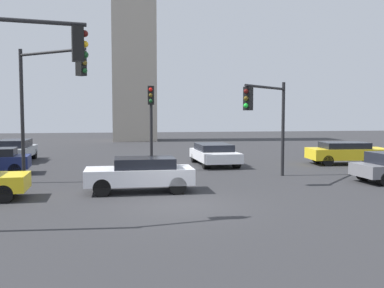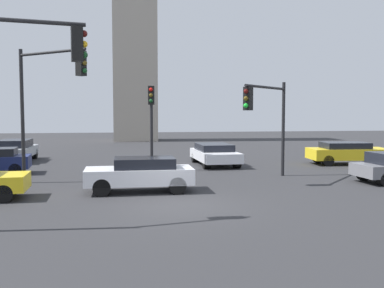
{
  "view_description": "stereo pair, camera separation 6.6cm",
  "coord_description": "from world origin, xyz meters",
  "px_view_note": "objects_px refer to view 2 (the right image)",
  "views": [
    {
      "loc": [
        -1.79,
        -15.02,
        3.26
      ],
      "look_at": [
        1.2,
        4.66,
        1.75
      ],
      "focal_mm": 41.58,
      "sensor_mm": 36.0,
      "label": 1
    },
    {
      "loc": [
        -1.72,
        -15.03,
        3.26
      ],
      "look_at": [
        1.2,
        4.66,
        1.75
      ],
      "focal_mm": 41.58,
      "sensor_mm": 36.0,
      "label": 2
    }
  ],
  "objects_px": {
    "traffic_light_2": "(9,74)",
    "car_4": "(16,150)",
    "traffic_light_0": "(151,111)",
    "car_2": "(140,173)",
    "car_1": "(215,154)",
    "traffic_light_1": "(48,87)",
    "traffic_light_3": "(266,109)",
    "car_5": "(348,152)"
  },
  "relations": [
    {
      "from": "traffic_light_2",
      "to": "car_1",
      "type": "xyz_separation_m",
      "value": [
        8.38,
        13.12,
        -3.56
      ]
    },
    {
      "from": "car_4",
      "to": "car_5",
      "type": "height_order",
      "value": "car_4"
    },
    {
      "from": "traffic_light_1",
      "to": "traffic_light_3",
      "type": "height_order",
      "value": "traffic_light_1"
    },
    {
      "from": "traffic_light_0",
      "to": "car_5",
      "type": "xyz_separation_m",
      "value": [
        11.93,
        1.2,
        -2.48
      ]
    },
    {
      "from": "traffic_light_2",
      "to": "car_2",
      "type": "xyz_separation_m",
      "value": [
        3.69,
        4.89,
        -3.49
      ]
    },
    {
      "from": "traffic_light_0",
      "to": "traffic_light_3",
      "type": "height_order",
      "value": "traffic_light_3"
    },
    {
      "from": "car_1",
      "to": "car_2",
      "type": "bearing_deg",
      "value": -32.34
    },
    {
      "from": "traffic_light_3",
      "to": "car_2",
      "type": "height_order",
      "value": "traffic_light_3"
    },
    {
      "from": "car_1",
      "to": "car_4",
      "type": "relative_size",
      "value": 1.09
    },
    {
      "from": "traffic_light_1",
      "to": "car_2",
      "type": "xyz_separation_m",
      "value": [
        3.8,
        -1.92,
        -3.5
      ]
    },
    {
      "from": "car_2",
      "to": "car_5",
      "type": "height_order",
      "value": "car_2"
    },
    {
      "from": "traffic_light_3",
      "to": "car_2",
      "type": "xyz_separation_m",
      "value": [
        -5.83,
        -1.98,
        -2.56
      ]
    },
    {
      "from": "traffic_light_0",
      "to": "traffic_light_1",
      "type": "bearing_deg",
      "value": -38.37
    },
    {
      "from": "traffic_light_2",
      "to": "car_5",
      "type": "bearing_deg",
      "value": 25.21
    },
    {
      "from": "car_1",
      "to": "car_2",
      "type": "distance_m",
      "value": 9.48
    },
    {
      "from": "traffic_light_1",
      "to": "car_4",
      "type": "bearing_deg",
      "value": 150.31
    },
    {
      "from": "traffic_light_0",
      "to": "traffic_light_2",
      "type": "xyz_separation_m",
      "value": [
        -4.5,
        -11.09,
        1.03
      ]
    },
    {
      "from": "traffic_light_1",
      "to": "traffic_light_2",
      "type": "relative_size",
      "value": 1.0
    },
    {
      "from": "traffic_light_0",
      "to": "car_5",
      "type": "height_order",
      "value": "traffic_light_0"
    },
    {
      "from": "car_2",
      "to": "car_4",
      "type": "distance_m",
      "value": 14.07
    },
    {
      "from": "traffic_light_2",
      "to": "traffic_light_0",
      "type": "bearing_deg",
      "value": 56.34
    },
    {
      "from": "traffic_light_0",
      "to": "traffic_light_3",
      "type": "xyz_separation_m",
      "value": [
        5.02,
        -4.23,
        0.1
      ]
    },
    {
      "from": "traffic_light_0",
      "to": "car_2",
      "type": "distance_m",
      "value": 6.73
    },
    {
      "from": "traffic_light_0",
      "to": "traffic_light_2",
      "type": "distance_m",
      "value": 12.01
    },
    {
      "from": "car_2",
      "to": "car_5",
      "type": "relative_size",
      "value": 0.88
    },
    {
      "from": "traffic_light_1",
      "to": "car_5",
      "type": "height_order",
      "value": "traffic_light_1"
    },
    {
      "from": "car_1",
      "to": "car_5",
      "type": "height_order",
      "value": "car_5"
    },
    {
      "from": "car_4",
      "to": "traffic_light_2",
      "type": "bearing_deg",
      "value": -167.31
    },
    {
      "from": "car_4",
      "to": "car_5",
      "type": "xyz_separation_m",
      "value": [
        20.27,
        -4.48,
        -0.02
      ]
    },
    {
      "from": "traffic_light_0",
      "to": "traffic_light_1",
      "type": "xyz_separation_m",
      "value": [
        -4.6,
        -4.29,
        1.04
      ]
    },
    {
      "from": "car_2",
      "to": "car_4",
      "type": "relative_size",
      "value": 0.97
    },
    {
      "from": "traffic_light_0",
      "to": "car_4",
      "type": "height_order",
      "value": "traffic_light_0"
    },
    {
      "from": "car_4",
      "to": "car_5",
      "type": "distance_m",
      "value": 20.76
    },
    {
      "from": "traffic_light_1",
      "to": "traffic_light_2",
      "type": "bearing_deg",
      "value": -49.44
    },
    {
      "from": "traffic_light_0",
      "to": "car_4",
      "type": "relative_size",
      "value": 1.03
    },
    {
      "from": "traffic_light_3",
      "to": "car_4",
      "type": "bearing_deg",
      "value": -83.64
    },
    {
      "from": "traffic_light_0",
      "to": "traffic_light_3",
      "type": "distance_m",
      "value": 6.57
    },
    {
      "from": "traffic_light_3",
      "to": "car_2",
      "type": "relative_size",
      "value": 1.09
    },
    {
      "from": "traffic_light_0",
      "to": "traffic_light_2",
      "type": "relative_size",
      "value": 0.77
    },
    {
      "from": "traffic_light_0",
      "to": "car_5",
      "type": "distance_m",
      "value": 12.24
    },
    {
      "from": "car_1",
      "to": "car_2",
      "type": "height_order",
      "value": "car_2"
    },
    {
      "from": "traffic_light_2",
      "to": "car_4",
      "type": "height_order",
      "value": "traffic_light_2"
    }
  ]
}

